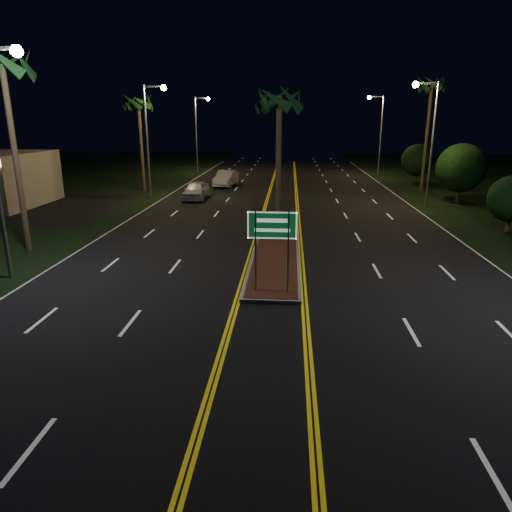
# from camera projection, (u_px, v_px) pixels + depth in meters

# --- Properties ---
(ground) EXTENTS (120.00, 120.00, 0.00)m
(ground) POSITION_uv_depth(u_px,v_px,m) (268.00, 327.00, 14.57)
(ground) COLOR black
(ground) RESTS_ON ground
(median_island) EXTENTS (2.25, 10.25, 0.17)m
(median_island) POSITION_uv_depth(u_px,v_px,m) (275.00, 260.00, 21.24)
(median_island) COLOR gray
(median_island) RESTS_ON ground
(highway_sign) EXTENTS (1.80, 0.08, 3.20)m
(highway_sign) POSITION_uv_depth(u_px,v_px,m) (272.00, 233.00, 16.55)
(highway_sign) COLOR gray
(highway_sign) RESTS_ON ground
(streetlight_left_mid) EXTENTS (1.91, 0.44, 9.00)m
(streetlight_left_mid) POSITION_uv_depth(u_px,v_px,m) (151.00, 129.00, 36.62)
(streetlight_left_mid) COLOR gray
(streetlight_left_mid) RESTS_ON ground
(streetlight_left_far) EXTENTS (1.91, 0.44, 9.00)m
(streetlight_left_far) POSITION_uv_depth(u_px,v_px,m) (199.00, 126.00, 55.73)
(streetlight_left_far) COLOR gray
(streetlight_left_far) RESTS_ON ground
(streetlight_right_mid) EXTENTS (1.91, 0.44, 9.00)m
(streetlight_right_mid) POSITION_uv_depth(u_px,v_px,m) (428.00, 130.00, 33.22)
(streetlight_right_mid) COLOR gray
(streetlight_right_mid) RESTS_ON ground
(streetlight_right_far) EXTENTS (1.91, 0.44, 9.00)m
(streetlight_right_far) POSITION_uv_depth(u_px,v_px,m) (378.00, 126.00, 52.33)
(streetlight_right_far) COLOR gray
(streetlight_right_far) RESTS_ON ground
(palm_median) EXTENTS (2.40, 2.40, 8.30)m
(palm_median) POSITION_uv_depth(u_px,v_px,m) (279.00, 100.00, 22.51)
(palm_median) COLOR #382819
(palm_median) RESTS_ON ground
(palm_left_near) EXTENTS (2.40, 2.40, 9.80)m
(palm_left_near) POSITION_uv_depth(u_px,v_px,m) (2.00, 66.00, 20.60)
(palm_left_near) COLOR #382819
(palm_left_near) RESTS_ON ground
(palm_left_far) EXTENTS (2.40, 2.40, 8.80)m
(palm_left_far) POSITION_uv_depth(u_px,v_px,m) (138.00, 103.00, 40.00)
(palm_left_far) COLOR #382819
(palm_left_far) RESTS_ON ground
(palm_right_far) EXTENTS (2.40, 2.40, 10.30)m
(palm_right_far) POSITION_uv_depth(u_px,v_px,m) (432.00, 86.00, 39.71)
(palm_right_far) COLOR #382819
(palm_right_far) RESTS_ON ground
(shrub_near) EXTENTS (2.70, 2.70, 3.30)m
(shrub_near) POSITION_uv_depth(u_px,v_px,m) (512.00, 199.00, 26.44)
(shrub_near) COLOR #382819
(shrub_near) RESTS_ON ground
(shrub_mid) EXTENTS (3.78, 3.78, 4.62)m
(shrub_mid) POSITION_uv_depth(u_px,v_px,m) (461.00, 168.00, 35.73)
(shrub_mid) COLOR #382819
(shrub_mid) RESTS_ON ground
(shrub_far) EXTENTS (3.24, 3.24, 3.96)m
(shrub_far) POSITION_uv_depth(u_px,v_px,m) (417.00, 160.00, 47.32)
(shrub_far) COLOR #382819
(shrub_far) RESTS_ON ground
(car_near) EXTENTS (2.22, 5.17, 1.72)m
(car_near) POSITION_uv_depth(u_px,v_px,m) (196.00, 189.00, 37.79)
(car_near) COLOR silver
(car_near) RESTS_ON ground
(car_far) EXTENTS (2.87, 5.52, 1.76)m
(car_far) POSITION_uv_depth(u_px,v_px,m) (226.00, 177.00, 45.26)
(car_far) COLOR silver
(car_far) RESTS_ON ground
(warning_sign) EXTENTS (1.07, 0.19, 2.57)m
(warning_sign) POSITION_uv_depth(u_px,v_px,m) (495.00, 200.00, 27.51)
(warning_sign) COLOR gray
(warning_sign) RESTS_ON ground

